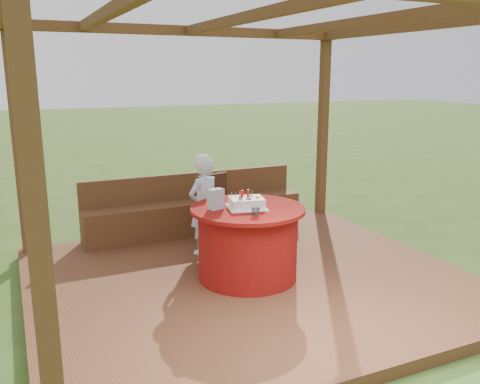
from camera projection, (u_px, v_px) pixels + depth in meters
name	position (u px, v px, depth m)	size (l,w,h in m)	color
ground	(250.00, 287.00, 5.49)	(60.00, 60.00, 0.00)	#35551C
deck	(250.00, 282.00, 5.47)	(4.50, 4.00, 0.12)	brown
pergola	(251.00, 57.00, 4.93)	(4.50, 4.00, 2.72)	brown
bench	(195.00, 213.00, 6.92)	(3.00, 0.42, 0.80)	brown
table	(248.00, 242.00, 5.35)	(1.20, 1.20, 0.77)	maroon
chair	(218.00, 206.00, 6.37)	(0.55, 0.55, 0.89)	#392012
elderly_woman	(204.00, 203.00, 6.05)	(0.50, 0.41, 1.21)	#A5C7F4
birthday_cake	(247.00, 202.00, 5.24)	(0.46, 0.46, 0.18)	white
gift_bag	(216.00, 199.00, 5.17)	(0.15, 0.09, 0.21)	#D388BD
drinking_glass	(256.00, 211.00, 4.95)	(0.09, 0.09, 0.08)	silver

